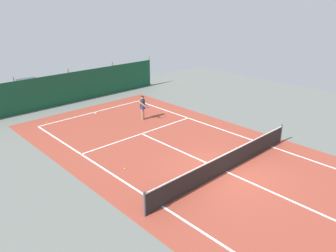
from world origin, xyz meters
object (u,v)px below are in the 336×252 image
tennis_ball_midcourt (125,169)px  parked_car (30,90)px  tennis_net (227,162)px  tennis_ball_near_player (47,122)px  tennis_player (143,106)px

tennis_ball_midcourt → parked_car: bearing=84.7°
tennis_net → tennis_ball_midcourt: size_ratio=153.33×
tennis_ball_midcourt → tennis_ball_near_player: bearing=90.0°
tennis_player → parked_car: (-3.75, 9.63, -0.12)m
tennis_player → tennis_ball_midcourt: (-5.08, -4.83, -0.93)m
tennis_net → tennis_ball_midcourt: 4.89m
tennis_ball_midcourt → tennis_net: bearing=-46.0°
tennis_ball_near_player → tennis_ball_midcourt: size_ratio=1.00×
tennis_player → tennis_ball_near_player: size_ratio=24.85×
tennis_ball_near_player → parked_car: size_ratio=0.02×
tennis_player → tennis_ball_near_player: tennis_player is taller
tennis_ball_near_player → tennis_net: bearing=-74.5°
tennis_player → tennis_ball_near_player: (-5.08, 3.87, -0.93)m
tennis_ball_midcourt → parked_car: 14.54m
tennis_net → tennis_ball_near_player: tennis_net is taller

